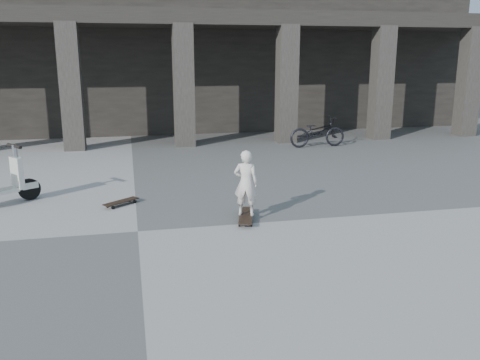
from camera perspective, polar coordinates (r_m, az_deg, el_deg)
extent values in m
plane|color=#52524F|center=(9.06, -11.40, -5.68)|extent=(90.00, 90.00, 0.00)
cube|color=black|center=(22.56, -12.64, 13.53)|extent=(28.00, 6.00, 6.00)
cube|color=black|center=(18.20, -12.80, 17.32)|extent=(28.00, 2.80, 0.50)
cube|color=#2A2823|center=(17.17, -18.46, 9.84)|extent=(0.65, 0.65, 4.00)
cube|color=#2A2823|center=(17.18, -6.35, 10.45)|extent=(0.65, 0.65, 4.00)
cube|color=#2A2823|center=(17.92, 5.27, 10.61)|extent=(0.65, 0.65, 4.00)
cube|color=#2A2823|center=(19.31, 15.60, 10.40)|extent=(0.65, 0.65, 4.00)
cube|color=#2A2823|center=(21.21, 24.30, 9.96)|extent=(0.65, 0.65, 4.00)
cube|color=black|center=(9.45, 0.65, -3.99)|extent=(0.49, 1.07, 0.02)
cube|color=#B2B2B7|center=(9.81, 0.70, -3.58)|extent=(0.22, 0.11, 0.03)
cube|color=#B2B2B7|center=(9.11, 0.61, -4.95)|extent=(0.22, 0.11, 0.03)
cylinder|color=black|center=(9.81, 0.06, -3.64)|extent=(0.05, 0.08, 0.08)
cylinder|color=black|center=(9.81, 1.33, -3.65)|extent=(0.05, 0.08, 0.08)
cylinder|color=black|center=(9.12, -0.08, -5.01)|extent=(0.05, 0.08, 0.08)
cylinder|color=black|center=(9.12, 1.29, -5.02)|extent=(0.05, 0.08, 0.08)
cube|color=black|center=(10.64, -13.20, -2.36)|extent=(0.74, 0.65, 0.02)
cube|color=#B2B2B7|center=(10.82, -12.04, -2.25)|extent=(0.15, 0.17, 0.03)
cube|color=#B2B2B7|center=(10.49, -14.37, -2.89)|extent=(0.15, 0.17, 0.03)
cylinder|color=black|center=(10.89, -12.33, -2.22)|extent=(0.07, 0.07, 0.07)
cylinder|color=black|center=(10.75, -11.74, -2.39)|extent=(0.07, 0.07, 0.07)
cylinder|color=black|center=(10.57, -14.66, -2.85)|extent=(0.07, 0.07, 0.07)
cylinder|color=black|center=(10.43, -14.07, -3.03)|extent=(0.07, 0.07, 0.07)
imported|color=beige|center=(9.28, 0.66, -0.33)|extent=(0.52, 0.44, 1.22)
cylinder|color=black|center=(11.64, -22.55, -0.97)|extent=(0.43, 0.35, 0.45)
cube|color=beige|center=(11.39, -25.33, -1.20)|extent=(0.72, 0.63, 0.08)
cube|color=beige|center=(11.46, -23.74, 0.73)|extent=(0.31, 0.38, 0.65)
cube|color=beige|center=(11.61, -22.59, -0.54)|extent=(0.37, 0.33, 0.14)
cylinder|color=#B2B2B7|center=(11.38, -23.95, 2.78)|extent=(0.14, 0.14, 0.34)
cylinder|color=black|center=(11.36, -24.02, 3.51)|extent=(0.38, 0.50, 0.07)
sphere|color=white|center=(11.43, -23.57, 2.17)|extent=(0.14, 0.14, 0.14)
imported|color=black|center=(17.18, 8.68, 5.35)|extent=(1.92, 0.70, 1.00)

